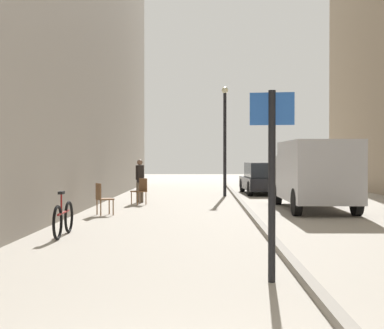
{
  "coord_description": "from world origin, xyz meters",
  "views": [
    {
      "loc": [
        0.21,
        -2.52,
        1.69
      ],
      "look_at": [
        -0.14,
        13.41,
        1.48
      ],
      "focal_mm": 50.45,
      "sensor_mm": 36.0,
      "label": 1
    }
  ],
  "objects_px": {
    "pedestrian_main_foreground": "(140,178)",
    "lamp_post": "(225,134)",
    "parked_car": "(264,179)",
    "bicycle_leaning": "(63,219)",
    "cafe_chair_near_window": "(102,197)",
    "cafe_chair_by_doorway": "(141,189)",
    "street_sign_post": "(272,168)",
    "delivery_van": "(313,173)"
  },
  "relations": [
    {
      "from": "delivery_van",
      "to": "cafe_chair_near_window",
      "type": "relative_size",
      "value": 5.63
    },
    {
      "from": "delivery_van",
      "to": "parked_car",
      "type": "relative_size",
      "value": 1.24
    },
    {
      "from": "street_sign_post",
      "to": "cafe_chair_near_window",
      "type": "xyz_separation_m",
      "value": [
        -3.9,
        8.4,
        -1.0
      ]
    },
    {
      "from": "cafe_chair_near_window",
      "to": "delivery_van",
      "type": "bearing_deg",
      "value": 77.18
    },
    {
      "from": "lamp_post",
      "to": "cafe_chair_near_window",
      "type": "bearing_deg",
      "value": -116.62
    },
    {
      "from": "delivery_van",
      "to": "lamp_post",
      "type": "bearing_deg",
      "value": 112.72
    },
    {
      "from": "cafe_chair_near_window",
      "to": "cafe_chair_by_doorway",
      "type": "xyz_separation_m",
      "value": [
        0.7,
        3.69,
        0.0
      ]
    },
    {
      "from": "pedestrian_main_foreground",
      "to": "parked_car",
      "type": "distance_m",
      "value": 7.18
    },
    {
      "from": "pedestrian_main_foreground",
      "to": "street_sign_post",
      "type": "height_order",
      "value": "street_sign_post"
    },
    {
      "from": "lamp_post",
      "to": "bicycle_leaning",
      "type": "bearing_deg",
      "value": -108.05
    },
    {
      "from": "delivery_van",
      "to": "bicycle_leaning",
      "type": "distance_m",
      "value": 8.92
    },
    {
      "from": "street_sign_post",
      "to": "cafe_chair_near_window",
      "type": "bearing_deg",
      "value": -58.25
    },
    {
      "from": "pedestrian_main_foreground",
      "to": "cafe_chair_by_doorway",
      "type": "xyz_separation_m",
      "value": [
        0.12,
        -0.72,
        -0.38
      ]
    },
    {
      "from": "delivery_van",
      "to": "parked_car",
      "type": "distance_m",
      "value": 7.69
    },
    {
      "from": "bicycle_leaning",
      "to": "parked_car",
      "type": "bearing_deg",
      "value": 65.16
    },
    {
      "from": "parked_car",
      "to": "bicycle_leaning",
      "type": "bearing_deg",
      "value": -115.6
    },
    {
      "from": "delivery_van",
      "to": "bicycle_leaning",
      "type": "height_order",
      "value": "delivery_van"
    },
    {
      "from": "cafe_chair_near_window",
      "to": "pedestrian_main_foreground",
      "type": "bearing_deg",
      "value": 144.65
    },
    {
      "from": "pedestrian_main_foreground",
      "to": "cafe_chair_by_doorway",
      "type": "distance_m",
      "value": 0.83
    },
    {
      "from": "delivery_van",
      "to": "parked_car",
      "type": "xyz_separation_m",
      "value": [
        -0.76,
        7.64,
        -0.48
      ]
    },
    {
      "from": "pedestrian_main_foreground",
      "to": "delivery_van",
      "type": "relative_size",
      "value": 0.3
    },
    {
      "from": "pedestrian_main_foreground",
      "to": "lamp_post",
      "type": "height_order",
      "value": "lamp_post"
    },
    {
      "from": "delivery_van",
      "to": "cafe_chair_by_doorway",
      "type": "distance_m",
      "value": 6.17
    },
    {
      "from": "street_sign_post",
      "to": "delivery_van",
      "type": "bearing_deg",
      "value": -97.62
    },
    {
      "from": "parked_car",
      "to": "cafe_chair_by_doorway",
      "type": "relative_size",
      "value": 4.55
    },
    {
      "from": "delivery_van",
      "to": "cafe_chair_near_window",
      "type": "xyz_separation_m",
      "value": [
        -6.52,
        -1.75,
        -0.65
      ]
    },
    {
      "from": "lamp_post",
      "to": "cafe_chair_by_doorway",
      "type": "xyz_separation_m",
      "value": [
        -3.2,
        -4.08,
        -2.18
      ]
    },
    {
      "from": "pedestrian_main_foreground",
      "to": "street_sign_post",
      "type": "bearing_deg",
      "value": -97.51
    },
    {
      "from": "delivery_van",
      "to": "bicycle_leaning",
      "type": "xyz_separation_m",
      "value": [
        -6.54,
        -6.01,
        -0.81
      ]
    },
    {
      "from": "bicycle_leaning",
      "to": "cafe_chair_by_doorway",
      "type": "xyz_separation_m",
      "value": [
        0.72,
        7.96,
        0.17
      ]
    },
    {
      "from": "pedestrian_main_foreground",
      "to": "lamp_post",
      "type": "bearing_deg",
      "value": 23.35
    },
    {
      "from": "pedestrian_main_foreground",
      "to": "lamp_post",
      "type": "relative_size",
      "value": 0.34
    },
    {
      "from": "bicycle_leaning",
      "to": "cafe_chair_near_window",
      "type": "xyz_separation_m",
      "value": [
        0.03,
        4.26,
        0.17
      ]
    },
    {
      "from": "street_sign_post",
      "to": "bicycle_leaning",
      "type": "bearing_deg",
      "value": -39.63
    },
    {
      "from": "delivery_van",
      "to": "cafe_chair_by_doorway",
      "type": "height_order",
      "value": "delivery_van"
    },
    {
      "from": "bicycle_leaning",
      "to": "cafe_chair_near_window",
      "type": "height_order",
      "value": "bicycle_leaning"
    },
    {
      "from": "pedestrian_main_foreground",
      "to": "cafe_chair_near_window",
      "type": "distance_m",
      "value": 4.47
    },
    {
      "from": "pedestrian_main_foreground",
      "to": "delivery_van",
      "type": "distance_m",
      "value": 6.51
    },
    {
      "from": "bicycle_leaning",
      "to": "cafe_chair_near_window",
      "type": "relative_size",
      "value": 1.88
    },
    {
      "from": "pedestrian_main_foreground",
      "to": "cafe_chair_near_window",
      "type": "bearing_deg",
      "value": -119.56
    },
    {
      "from": "street_sign_post",
      "to": "cafe_chair_by_doorway",
      "type": "height_order",
      "value": "street_sign_post"
    },
    {
      "from": "lamp_post",
      "to": "cafe_chair_by_doorway",
      "type": "relative_size",
      "value": 5.06
    }
  ]
}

